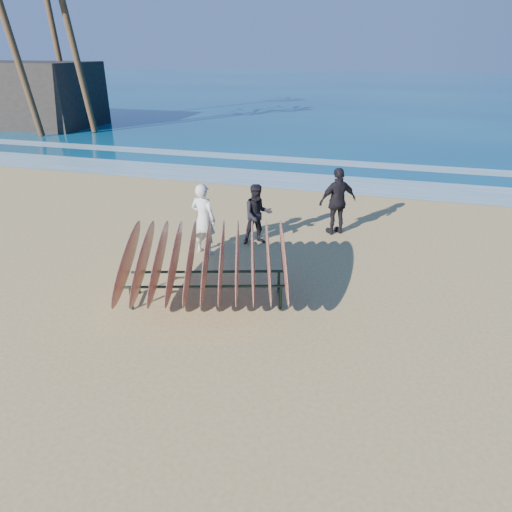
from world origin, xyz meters
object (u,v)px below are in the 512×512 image
object	(u,v)px
person_white	(203,219)
person_dark_b	(338,201)
person_dark_a	(258,215)
surfboard_rack	(206,260)
building	(27,94)

from	to	relation	value
person_white	person_dark_b	distance (m)	3.78
person_dark_a	person_dark_b	size ratio (longest dim) A/B	0.87
surfboard_rack	person_dark_b	bearing A→B (deg)	48.40
surfboard_rack	person_dark_b	xyz separation A→B (m)	(2.07, 4.51, 0.00)
person_dark_b	building	xyz separation A→B (m)	(-21.85, 13.91, 1.03)
person_white	building	bearing A→B (deg)	-30.11
surfboard_rack	person_dark_a	xyz separation A→B (m)	(0.16, 3.20, -0.12)
building	person_dark_a	bearing A→B (deg)	-37.35
surfboard_rack	person_white	distance (m)	2.44
person_white	person_dark_b	xyz separation A→B (m)	(3.03, 2.26, 0.03)
person_dark_b	surfboard_rack	bearing A→B (deg)	30.62
surfboard_rack	person_dark_b	world-z (taller)	person_dark_b
person_dark_a	person_dark_b	world-z (taller)	person_dark_b
person_dark_a	person_dark_b	distance (m)	2.32
person_dark_a	building	bearing A→B (deg)	112.11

